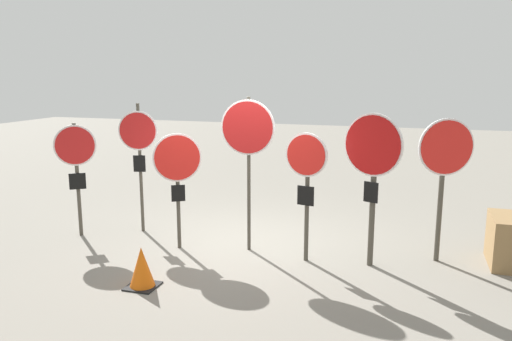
{
  "coord_description": "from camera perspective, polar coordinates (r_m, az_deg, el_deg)",
  "views": [
    {
      "loc": [
        2.55,
        -7.48,
        2.86
      ],
      "look_at": [
        0.2,
        0.0,
        1.32
      ],
      "focal_mm": 35.0,
      "sensor_mm": 36.0,
      "label": 1
    }
  ],
  "objects": [
    {
      "name": "stop_sign_2",
      "position": [
        8.1,
        -8.98,
        0.49
      ],
      "size": [
        0.68,
        0.43,
        1.92
      ],
      "rotation": [
        0.0,
        0.0,
        0.54
      ],
      "color": "#474238",
      "rests_on": "ground"
    },
    {
      "name": "stop_sign_5",
      "position": [
        7.41,
        13.2,
        1.03
      ],
      "size": [
        0.86,
        0.38,
        2.31
      ],
      "rotation": [
        0.0,
        0.0,
        -0.39
      ],
      "color": "#474238",
      "rests_on": "ground"
    },
    {
      "name": "stop_sign_3",
      "position": [
        7.83,
        -0.94,
        3.9
      ],
      "size": [
        0.87,
        0.12,
        2.5
      ],
      "rotation": [
        0.0,
        0.0,
        0.03
      ],
      "color": "#474238",
      "rests_on": "ground"
    },
    {
      "name": "stop_sign_4",
      "position": [
        7.47,
        5.78,
        -0.01
      ],
      "size": [
        0.66,
        0.18,
        2.0
      ],
      "rotation": [
        0.0,
        0.0,
        -0.19
      ],
      "color": "#474238",
      "rests_on": "ground"
    },
    {
      "name": "ground_plane",
      "position": [
        8.41,
        -1.32,
        -8.81
      ],
      "size": [
        40.0,
        40.0,
        0.0
      ],
      "primitive_type": "plane",
      "color": "gray"
    },
    {
      "name": "stop_sign_1",
      "position": [
        9.09,
        -13.27,
        3.17
      ],
      "size": [
        0.68,
        0.22,
        2.34
      ],
      "rotation": [
        0.0,
        0.0,
        0.26
      ],
      "color": "#474238",
      "rests_on": "ground"
    },
    {
      "name": "traffic_cone_0",
      "position": [
        7.03,
        -12.92,
        -10.74
      ],
      "size": [
        0.41,
        0.41,
        0.57
      ],
      "color": "black",
      "rests_on": "ground"
    },
    {
      "name": "stop_sign_6",
      "position": [
        7.9,
        20.78,
        1.07
      ],
      "size": [
        0.79,
        0.37,
        2.21
      ],
      "rotation": [
        0.0,
        0.0,
        0.41
      ],
      "color": "#474238",
      "rests_on": "ground"
    },
    {
      "name": "stop_sign_0",
      "position": [
        9.18,
        -19.9,
        1.49
      ],
      "size": [
        0.6,
        0.42,
        2.01
      ],
      "rotation": [
        0.0,
        0.0,
        0.6
      ],
      "color": "#474238",
      "rests_on": "ground"
    }
  ]
}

